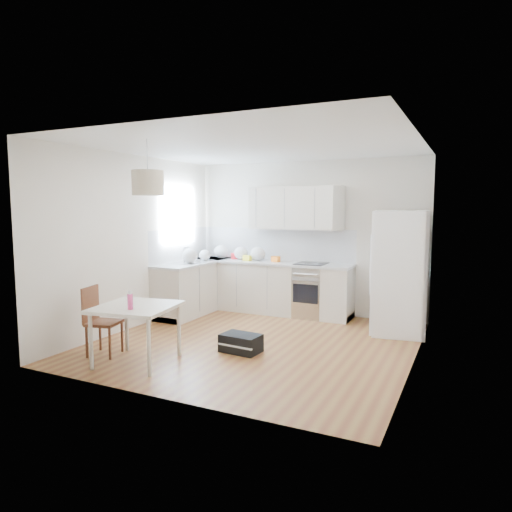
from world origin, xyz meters
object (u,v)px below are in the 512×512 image
at_px(refrigerator, 400,272).
at_px(gym_bag, 241,343).
at_px(dining_table, 136,312).
at_px(dining_chair, 104,321).

xyz_separation_m(refrigerator, gym_bag, (-1.72, -1.89, -0.80)).
bearing_deg(dining_table, gym_bag, 34.30).
bearing_deg(refrigerator, dining_table, -141.52).
height_order(refrigerator, gym_bag, refrigerator).
bearing_deg(gym_bag, dining_table, -131.06).
distance_m(refrigerator, dining_table, 3.88).
bearing_deg(dining_table, refrigerator, 36.97).
distance_m(dining_table, dining_chair, 0.60).
xyz_separation_m(dining_table, gym_bag, (0.95, 0.91, -0.52)).
xyz_separation_m(dining_chair, gym_bag, (1.52, 0.86, -0.32)).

